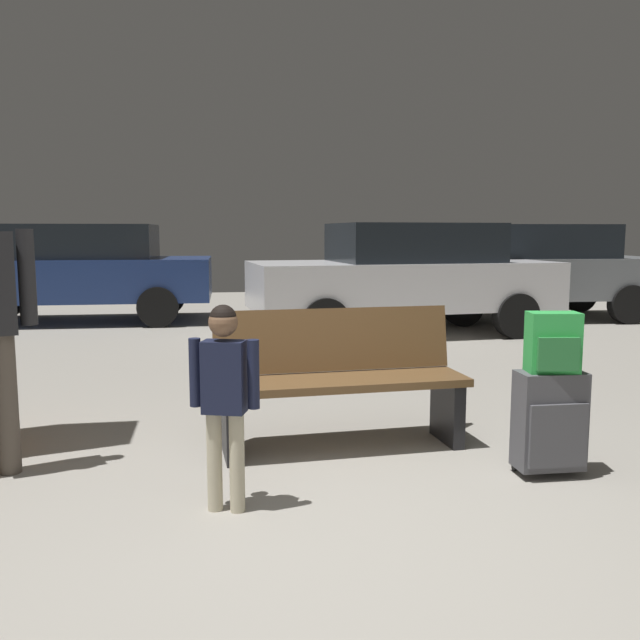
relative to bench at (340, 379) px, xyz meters
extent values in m
cube|color=gray|center=(-0.36, 2.57, -0.49)|extent=(18.00, 18.00, 0.10)
cube|color=brown|center=(0.00, -0.08, 0.00)|extent=(1.62, 0.54, 0.05)
cube|color=brown|center=(-0.01, 0.17, 0.23)|extent=(1.60, 0.21, 0.42)
cube|color=black|center=(-0.71, -0.12, -0.23)|extent=(0.10, 0.40, 0.41)
cube|color=black|center=(0.72, -0.03, -0.23)|extent=(0.10, 0.40, 0.41)
cube|color=#4C4C51|center=(1.08, -0.73, -0.12)|extent=(0.38, 0.21, 0.56)
cube|color=#4C4C51|center=(1.07, -0.84, -0.18)|extent=(0.34, 0.03, 0.36)
cube|color=#A5A5AA|center=(1.08, -0.65, 0.15)|extent=(0.14, 0.03, 0.02)
cylinder|color=black|center=(0.92, -0.64, -0.42)|extent=(0.02, 0.04, 0.04)
cylinder|color=black|center=(1.24, -0.65, -0.42)|extent=(0.02, 0.04, 0.04)
cube|color=green|center=(1.08, -0.73, 0.33)|extent=(0.30, 0.20, 0.34)
cube|color=#2B773A|center=(1.06, -0.82, 0.28)|extent=(0.23, 0.07, 0.19)
cylinder|color=black|center=(1.08, -0.73, 0.49)|extent=(0.06, 0.03, 0.02)
cylinder|color=beige|center=(-0.71, -0.95, -0.19)|extent=(0.08, 0.08, 0.51)
cylinder|color=beige|center=(-0.82, -0.91, -0.19)|extent=(0.08, 0.08, 0.51)
cube|color=#191E38|center=(-0.76, -0.93, 0.24)|extent=(0.23, 0.18, 0.36)
cylinder|color=#191E38|center=(-0.62, -0.98, 0.26)|extent=(0.06, 0.06, 0.34)
cylinder|color=#191E38|center=(-0.90, -0.88, 0.26)|extent=(0.06, 0.06, 0.34)
sphere|color=brown|center=(-0.76, -0.93, 0.51)|extent=(0.14, 0.14, 0.14)
sphere|color=black|center=(-0.76, -0.93, 0.53)|extent=(0.13, 0.13, 0.13)
cylinder|color=red|center=(-0.80, -0.81, 0.26)|extent=(0.06, 0.06, 0.10)
cylinder|color=red|center=(-0.80, -0.81, 0.34)|extent=(0.01, 0.01, 0.06)
cylinder|color=brown|center=(-1.99, -0.18, -0.03)|extent=(0.12, 0.12, 0.82)
cylinder|color=#232326|center=(-1.85, -0.13, 0.69)|extent=(0.10, 0.10, 0.55)
cube|color=silver|center=(1.80, 4.72, 0.23)|extent=(4.22, 2.02, 0.64)
cube|color=black|center=(1.95, 4.74, 0.81)|extent=(2.22, 1.70, 0.52)
cylinder|color=black|center=(0.57, 3.82, -0.14)|extent=(0.61, 0.25, 0.60)
cylinder|color=black|center=(0.44, 5.42, -0.14)|extent=(0.61, 0.25, 0.60)
cylinder|color=black|center=(3.16, 4.03, -0.14)|extent=(0.61, 0.25, 0.60)
cylinder|color=black|center=(3.03, 5.63, -0.14)|extent=(0.61, 0.25, 0.60)
cube|color=navy|center=(-2.84, 6.72, 0.23)|extent=(4.15, 1.82, 0.64)
cube|color=black|center=(-2.69, 6.71, 0.81)|extent=(2.14, 1.60, 0.52)
cylinder|color=black|center=(-4.12, 7.56, -0.14)|extent=(0.61, 0.22, 0.60)
cylinder|color=black|center=(-1.56, 5.88, -0.14)|extent=(0.61, 0.22, 0.60)
cylinder|color=black|center=(-1.52, 7.48, -0.14)|extent=(0.61, 0.22, 0.60)
cube|color=slate|center=(4.25, 5.97, 0.23)|extent=(4.21, 1.98, 0.64)
cube|color=black|center=(4.40, 5.96, 0.81)|extent=(2.20, 1.68, 0.52)
cylinder|color=black|center=(2.90, 5.26, -0.14)|extent=(0.61, 0.24, 0.60)
cylinder|color=black|center=(3.01, 6.86, -0.14)|extent=(0.61, 0.24, 0.60)
cylinder|color=black|center=(5.49, 5.08, -0.14)|extent=(0.61, 0.24, 0.60)
cylinder|color=black|center=(5.60, 6.68, -0.14)|extent=(0.61, 0.24, 0.60)
camera|label=1|loc=(-0.83, -4.19, 0.95)|focal=37.75mm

